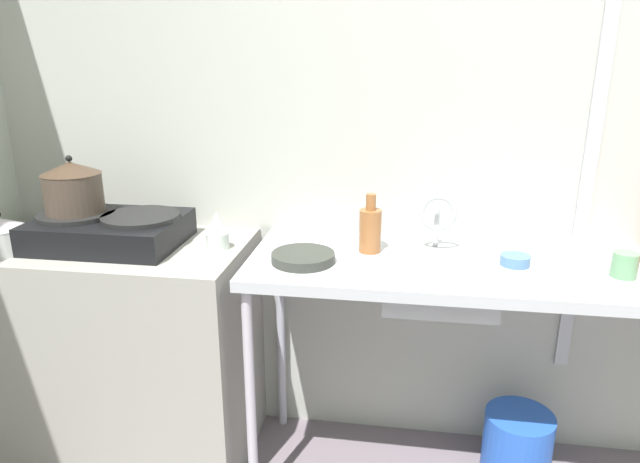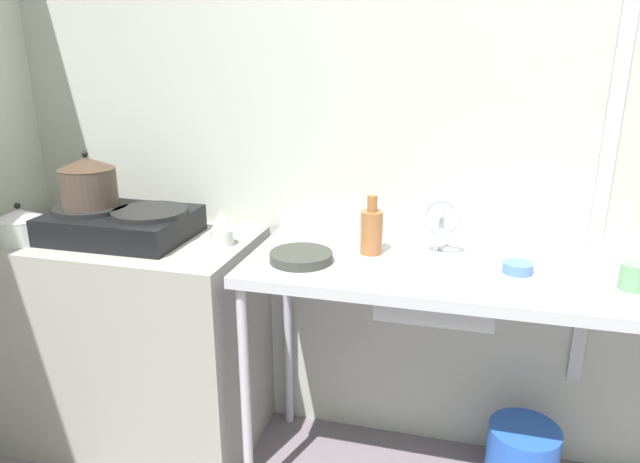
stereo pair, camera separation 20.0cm
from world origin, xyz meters
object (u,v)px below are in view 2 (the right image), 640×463
pot_on_left_burner (88,181)px  sink_basin (437,287)px  faucet (441,219)px  small_bowl_on_drainboard (518,267)px  frying_pan (301,257)px  bottle_by_sink (372,231)px  pot_beside_stove (21,225)px  bucket_on_floor (522,459)px  cup_by_rack (633,277)px  stove (122,223)px  percolator (222,228)px

pot_on_left_burner → sink_basin: (1.36, -0.05, -0.28)m
faucet → small_bowl_on_drainboard: (0.26, -0.11, -0.12)m
pot_on_left_burner → faucet: (1.35, 0.12, -0.08)m
frying_pan → bottle_by_sink: bearing=33.3°
pot_beside_stove → bucket_on_floor: bearing=6.4°
cup_by_rack → bucket_on_floor: size_ratio=0.31×
sink_basin → bucket_on_floor: sink_basin is taller
faucet → cup_by_rack: (0.59, -0.17, -0.09)m
bottle_by_sink → bucket_on_floor: size_ratio=0.80×
stove → sink_basin: 1.24m
frying_pan → sink_basin: bearing=4.0°
pot_beside_stove → sink_basin: (1.57, 0.10, -0.13)m
bucket_on_floor → stove: bearing=-177.6°
cup_by_rack → small_bowl_on_drainboard: bearing=170.4°
faucet → frying_pan: size_ratio=0.96×
pot_on_left_burner → sink_basin: bearing=-1.9°
stove → bucket_on_floor: 1.79m
small_bowl_on_drainboard → cup_by_rack: bearing=-9.6°
faucet → frying_pan: (-0.46, -0.19, -0.12)m
stove → pot_beside_stove: bearing=-156.6°
pot_on_left_burner → pot_beside_stove: pot_on_left_burner is taller
sink_basin → small_bowl_on_drainboard: size_ratio=3.71×
stove → pot_beside_stove: (-0.34, -0.15, 0.01)m
faucet → bottle_by_sink: bearing=-168.6°
bottle_by_sink → sink_basin: bearing=-24.6°
pot_beside_stove → cup_by_rack: size_ratio=2.11×
stove → frying_pan: 0.76m
pot_on_left_burner → cup_by_rack: size_ratio=2.61×
pot_on_left_burner → cup_by_rack: pot_on_left_burner is taller
pot_on_left_burner → sink_basin: size_ratio=0.58×
percolator → bottle_by_sink: size_ratio=0.65×
percolator → sink_basin: percolator is taller
pot_on_left_burner → sink_basin: pot_on_left_burner is taller
pot_on_left_burner → frying_pan: bearing=-5.1°
frying_pan → bucket_on_floor: bearing=10.0°
small_bowl_on_drainboard → bucket_on_floor: (0.10, 0.06, -0.80)m
small_bowl_on_drainboard → bucket_on_floor: small_bowl_on_drainboard is taller
frying_pan → small_bowl_on_drainboard: 0.73m
stove → bottle_by_sink: size_ratio=2.51×
bottle_by_sink → bucket_on_floor: 1.05m
cup_by_rack → bottle_by_sink: 0.84m
faucet → bucket_on_floor: (0.36, -0.05, -0.91)m
stove → pot_on_left_burner: size_ratio=2.51×
bottle_by_sink → bucket_on_floor: bearing=-0.1°
cup_by_rack → stove: bearing=178.3°
pot_beside_stove → bucket_on_floor: 2.11m
pot_beside_stove → bottle_by_sink: size_ratio=0.81×
pot_on_left_burner → faucet: pot_on_left_burner is taller
pot_beside_stove → sink_basin: pot_beside_stove is taller
sink_basin → small_bowl_on_drainboard: small_bowl_on_drainboard is taller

